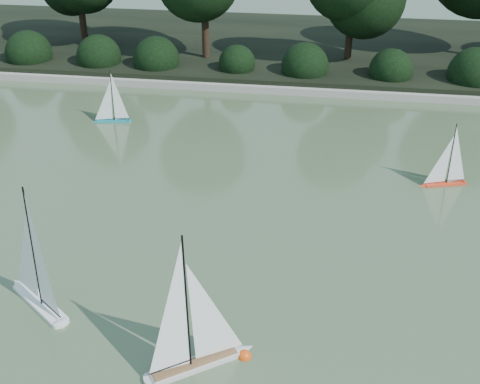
% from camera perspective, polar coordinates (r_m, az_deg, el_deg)
% --- Properties ---
extents(ground, '(80.00, 80.00, 0.00)m').
position_cam_1_polar(ground, '(7.67, 1.99, -13.01)').
color(ground, '#3D4E2F').
rests_on(ground, ground).
extents(pond_coping, '(40.00, 0.35, 0.18)m').
position_cam_1_polar(pond_coping, '(15.56, 6.32, 9.52)').
color(pond_coping, gray).
rests_on(pond_coping, ground).
extents(far_bank, '(40.00, 8.00, 0.30)m').
position_cam_1_polar(far_bank, '(19.37, 7.08, 13.44)').
color(far_bank, black).
rests_on(far_bank, ground).
extents(shrub_hedge, '(29.10, 1.10, 1.10)m').
position_cam_1_polar(shrub_hedge, '(16.31, 6.58, 11.72)').
color(shrub_hedge, black).
rests_on(shrub_hedge, ground).
extents(sailboat_white_a, '(1.20, 0.96, 1.87)m').
position_cam_1_polar(sailboat_white_a, '(8.38, -19.04, -8.18)').
color(sailboat_white_a, white).
rests_on(sailboat_white_a, ground).
extents(sailboat_white_b, '(1.21, 0.95, 1.88)m').
position_cam_1_polar(sailboat_white_b, '(7.07, -3.55, -14.24)').
color(sailboat_white_b, beige).
rests_on(sailboat_white_b, ground).
extents(sailboat_orange, '(0.91, 0.39, 1.25)m').
position_cam_1_polar(sailboat_orange, '(11.42, 18.65, 1.52)').
color(sailboat_orange, '#F93D1D').
rests_on(sailboat_orange, ground).
extents(sailboat_teal, '(0.92, 0.30, 1.25)m').
position_cam_1_polar(sailboat_teal, '(13.97, -12.28, 7.28)').
color(sailboat_teal, teal).
rests_on(sailboat_teal, ground).
extents(race_buoy, '(0.16, 0.16, 0.16)m').
position_cam_1_polar(race_buoy, '(7.34, 0.43, -15.33)').
color(race_buoy, '#FB500D').
rests_on(race_buoy, ground).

